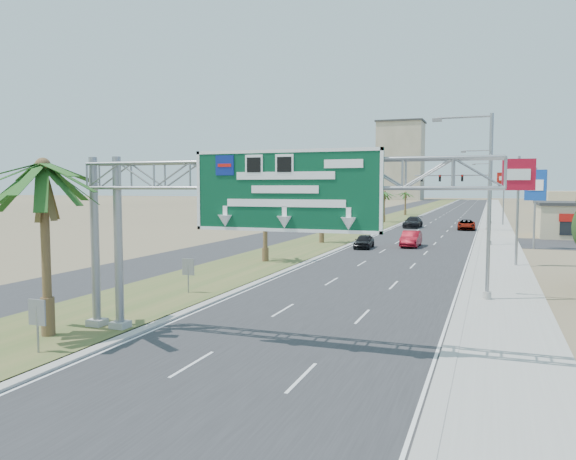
# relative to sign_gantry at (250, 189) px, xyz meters

# --- Properties ---
(road) EXTENTS (12.00, 300.00, 0.02)m
(road) POSITION_rel_sign_gantry_xyz_m (1.06, 100.07, -6.05)
(road) COLOR #28282B
(road) RESTS_ON ground
(sidewalk_right) EXTENTS (4.00, 300.00, 0.10)m
(sidewalk_right) POSITION_rel_sign_gantry_xyz_m (9.56, 100.07, -6.01)
(sidewalk_right) COLOR #9E9B93
(sidewalk_right) RESTS_ON ground
(median_grass) EXTENTS (7.00, 300.00, 0.12)m
(median_grass) POSITION_rel_sign_gantry_xyz_m (-8.94, 100.07, -6.00)
(median_grass) COLOR #435A28
(median_grass) RESTS_ON ground
(opposing_road) EXTENTS (8.00, 300.00, 0.02)m
(opposing_road) POSITION_rel_sign_gantry_xyz_m (-15.94, 100.07, -6.05)
(opposing_road) COLOR #28282B
(opposing_road) RESTS_ON ground
(sign_gantry) EXTENTS (16.75, 1.24, 7.50)m
(sign_gantry) POSITION_rel_sign_gantry_xyz_m (0.00, 0.00, 0.00)
(sign_gantry) COLOR gray
(sign_gantry) RESTS_ON ground
(palm_near) EXTENTS (5.70, 5.70, 8.35)m
(palm_near) POSITION_rel_sign_gantry_xyz_m (-8.14, -1.93, 0.87)
(palm_near) COLOR brown
(palm_near) RESTS_ON ground
(palm_row_b) EXTENTS (3.99, 3.99, 5.95)m
(palm_row_b) POSITION_rel_sign_gantry_xyz_m (-8.44, 22.07, -1.16)
(palm_row_b) COLOR brown
(palm_row_b) RESTS_ON ground
(palm_row_c) EXTENTS (3.99, 3.99, 6.75)m
(palm_row_c) POSITION_rel_sign_gantry_xyz_m (-8.44, 38.07, -0.39)
(palm_row_c) COLOR brown
(palm_row_c) RESTS_ON ground
(palm_row_d) EXTENTS (3.99, 3.99, 5.45)m
(palm_row_d) POSITION_rel_sign_gantry_xyz_m (-8.44, 56.07, -1.64)
(palm_row_d) COLOR brown
(palm_row_d) RESTS_ON ground
(palm_row_e) EXTENTS (3.99, 3.99, 6.15)m
(palm_row_e) POSITION_rel_sign_gantry_xyz_m (-8.44, 75.07, -0.97)
(palm_row_e) COLOR brown
(palm_row_e) RESTS_ON ground
(palm_row_f) EXTENTS (3.99, 3.99, 5.75)m
(palm_row_f) POSITION_rel_sign_gantry_xyz_m (-8.44, 100.07, -1.35)
(palm_row_f) COLOR brown
(palm_row_f) RESTS_ON ground
(streetlight_near) EXTENTS (3.27, 0.44, 10.00)m
(streetlight_near) POSITION_rel_sign_gantry_xyz_m (8.36, 12.07, -1.36)
(streetlight_near) COLOR gray
(streetlight_near) RESTS_ON ground
(streetlight_mid) EXTENTS (3.27, 0.44, 10.00)m
(streetlight_mid) POSITION_rel_sign_gantry_xyz_m (8.36, 42.07, -1.36)
(streetlight_mid) COLOR gray
(streetlight_mid) RESTS_ON ground
(streetlight_far) EXTENTS (3.27, 0.44, 10.00)m
(streetlight_far) POSITION_rel_sign_gantry_xyz_m (8.36, 78.07, -1.36)
(streetlight_far) COLOR gray
(streetlight_far) RESTS_ON ground
(signal_mast) EXTENTS (10.28, 0.71, 8.00)m
(signal_mast) POSITION_rel_sign_gantry_xyz_m (6.23, 62.05, -1.21)
(signal_mast) COLOR gray
(signal_mast) RESTS_ON ground
(median_signback_a) EXTENTS (0.75, 0.08, 2.08)m
(median_signback_a) POSITION_rel_sign_gantry_xyz_m (-6.74, -3.93, -4.61)
(median_signback_a) COLOR gray
(median_signback_a) RESTS_ON ground
(median_signback_b) EXTENTS (0.75, 0.08, 2.08)m
(median_signback_b) POSITION_rel_sign_gantry_xyz_m (-7.44, 8.07, -4.61)
(median_signback_b) COLOR gray
(median_signback_b) RESTS_ON ground
(tower_distant) EXTENTS (20.00, 16.00, 35.00)m
(tower_distant) POSITION_rel_sign_gantry_xyz_m (-30.94, 240.07, 11.44)
(tower_distant) COLOR gray
(tower_distant) RESTS_ON ground
(building_distant_left) EXTENTS (24.00, 14.00, 6.00)m
(building_distant_left) POSITION_rel_sign_gantry_xyz_m (-43.94, 150.07, -3.06)
(building_distant_left) COLOR #CAB588
(building_distant_left) RESTS_ON ground
(car_left_lane) EXTENTS (1.77, 4.11, 1.38)m
(car_left_lane) POSITION_rel_sign_gantry_xyz_m (-3.14, 35.00, -5.37)
(car_left_lane) COLOR black
(car_left_lane) RESTS_ON ground
(car_mid_lane) EXTENTS (1.72, 4.89, 1.61)m
(car_mid_lane) POSITION_rel_sign_gantry_xyz_m (1.05, 38.08, -5.25)
(car_mid_lane) COLOR maroon
(car_mid_lane) RESTS_ON ground
(car_right_lane) EXTENTS (2.55, 5.21, 1.43)m
(car_right_lane) POSITION_rel_sign_gantry_xyz_m (5.41, 63.22, -5.34)
(car_right_lane) COLOR gray
(car_right_lane) RESTS_ON ground
(car_far) EXTENTS (2.58, 5.68, 1.61)m
(car_far) POSITION_rel_sign_gantry_xyz_m (-2.27, 64.96, -5.25)
(car_far) COLOR black
(car_far) RESTS_ON ground
(pole_sign_red_near) EXTENTS (2.42, 0.62, 8.45)m
(pole_sign_red_near) POSITION_rel_sign_gantry_xyz_m (10.56, 26.64, 0.55)
(pole_sign_red_near) COLOR gray
(pole_sign_red_near) RESTS_ON ground
(pole_sign_blue) EXTENTS (2.00, 0.88, 7.97)m
(pole_sign_blue) POSITION_rel_sign_gantry_xyz_m (12.67, 40.12, -0.12)
(pole_sign_blue) COLOR gray
(pole_sign_blue) RESTS_ON ground
(pole_sign_red_far) EXTENTS (2.20, 0.90, 8.52)m
(pole_sign_red_far) POSITION_rel_sign_gantry_xyz_m (10.44, 75.13, 0.68)
(pole_sign_red_far) COLOR gray
(pole_sign_red_far) RESTS_ON ground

